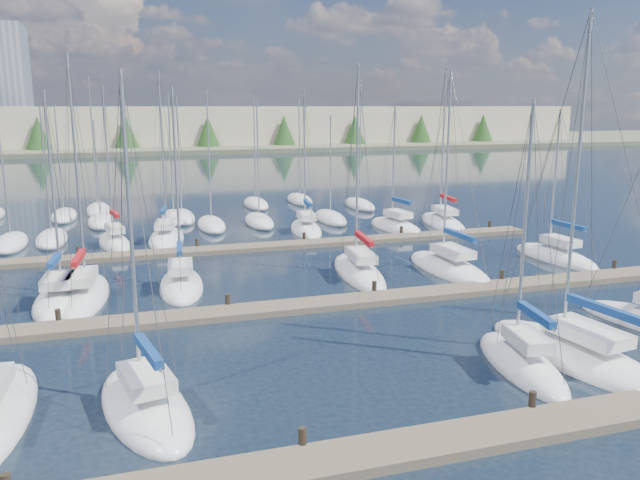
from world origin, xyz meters
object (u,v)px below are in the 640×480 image
object	(u,v)px
sailboat_o	(166,238)
sailboat_l	(449,268)
sailboat_n	(115,243)
sailboat_h	(61,300)
sailboat_m	(555,257)
sailboat_e	(576,356)
sailboat_k	(359,272)
sailboat_q	(396,227)
sailboat_d	(522,364)
sailboat_c	(146,406)
sailboat_r	(443,222)
sailboat_i	(85,296)
sailboat_p	(306,229)
sailboat_j	(181,285)

from	to	relation	value
sailboat_o	sailboat_l	world-z (taller)	sailboat_o
sailboat_n	sailboat_h	bearing A→B (deg)	-111.06
sailboat_m	sailboat_l	bearing A→B (deg)	179.14
sailboat_e	sailboat_k	world-z (taller)	sailboat_e
sailboat_m	sailboat_q	distance (m)	14.33
sailboat_q	sailboat_d	xyz separation A→B (m)	(-6.97, -27.75, 0.02)
sailboat_o	sailboat_n	world-z (taller)	sailboat_o
sailboat_c	sailboat_r	bearing A→B (deg)	35.01
sailboat_e	sailboat_c	size ratio (longest dim) A/B	1.20
sailboat_e	sailboat_o	bearing A→B (deg)	108.46
sailboat_r	sailboat_e	distance (m)	29.68
sailboat_i	sailboat_c	world-z (taller)	sailboat_i
sailboat_r	sailboat_l	bearing A→B (deg)	-108.49
sailboat_l	sailboat_d	distance (m)	14.92
sailboat_o	sailboat_e	bearing A→B (deg)	-54.61
sailboat_r	sailboat_m	distance (m)	13.64
sailboat_h	sailboat_p	xyz separation A→B (m)	(17.64, 14.69, 0.01)
sailboat_e	sailboat_k	distance (m)	15.41
sailboat_i	sailboat_o	world-z (taller)	sailboat_i
sailboat_e	sailboat_l	distance (m)	14.31
sailboat_o	sailboat_k	xyz separation A→B (m)	(10.64, -13.76, -0.00)
sailboat_h	sailboat_o	xyz separation A→B (m)	(6.34, 14.40, 0.01)
sailboat_r	sailboat_q	xyz separation A→B (m)	(-4.71, -0.54, -0.02)
sailboat_l	sailboat_k	world-z (taller)	sailboat_k
sailboat_m	sailboat_q	world-z (taller)	sailboat_q
sailboat_o	sailboat_p	size ratio (longest dim) A/B	1.10
sailboat_h	sailboat_d	world-z (taller)	sailboat_h
sailboat_h	sailboat_j	bearing A→B (deg)	12.30
sailboat_d	sailboat_j	xyz separation A→B (m)	(-11.89, 15.27, -0.01)
sailboat_r	sailboat_d	world-z (taller)	sailboat_r
sailboat_e	sailboat_p	size ratio (longest dim) A/B	1.19
sailboat_r	sailboat_m	xyz separation A→B (m)	(1.22, -13.59, -0.01)
sailboat_i	sailboat_k	world-z (taller)	sailboat_i
sailboat_n	sailboat_c	world-z (taller)	sailboat_n
sailboat_i	sailboat_e	bearing A→B (deg)	-31.99
sailboat_e	sailboat_l	xyz separation A→B (m)	(1.92, 14.18, -0.00)
sailboat_e	sailboat_k	xyz separation A→B (m)	(-3.84, 14.93, 0.01)
sailboat_l	sailboat_c	world-z (taller)	sailboat_l
sailboat_c	sailboat_k	bearing A→B (deg)	35.64
sailboat_i	sailboat_r	world-z (taller)	sailboat_r
sailboat_r	sailboat_n	distance (m)	27.31
sailboat_h	sailboat_d	distance (m)	23.16
sailboat_d	sailboat_m	bearing A→B (deg)	57.78
sailboat_i	sailboat_o	size ratio (longest dim) A/B	1.00
sailboat_r	sailboat_n	size ratio (longest dim) A/B	1.15
sailboat_n	sailboat_q	world-z (taller)	sailboat_n
sailboat_n	sailboat_p	size ratio (longest dim) A/B	1.01
sailboat_h	sailboat_e	size ratio (longest dim) A/B	0.81
sailboat_k	sailboat_h	bearing A→B (deg)	-171.60
sailboat_l	sailboat_q	size ratio (longest dim) A/B	1.19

